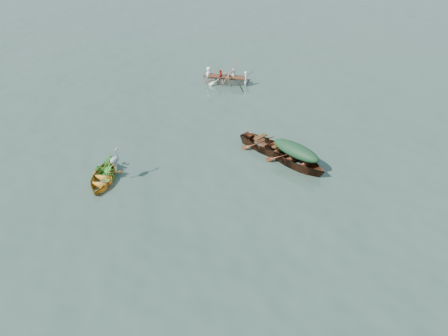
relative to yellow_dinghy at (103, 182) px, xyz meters
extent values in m
plane|color=#384E43|center=(3.15, -0.87, 0.00)|extent=(140.00, 140.00, 0.00)
imported|color=orange|center=(0.00, 0.00, 0.00)|extent=(2.36, 2.86, 0.68)
imported|color=#542613|center=(5.27, 5.10, 0.00)|extent=(4.17, 2.15, 0.90)
imported|color=#5D2E17|center=(3.92, 5.43, 0.00)|extent=(4.11, 1.90, 0.90)
imported|color=silver|center=(-1.93, 10.94, 0.00)|extent=(3.97, 2.52, 0.88)
ellipsoid|color=#183B25|center=(5.27, 5.10, 0.71)|extent=(2.29, 1.18, 0.52)
imported|color=#2F6D1C|center=(-0.26, 0.48, 0.64)|extent=(1.07, 1.13, 0.60)
imported|color=silver|center=(-1.93, 10.94, 0.82)|extent=(2.86, 1.98, 0.76)
camera|label=1|loc=(11.31, -8.49, 8.86)|focal=35.00mm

